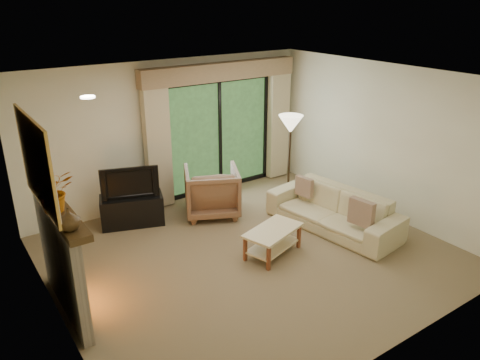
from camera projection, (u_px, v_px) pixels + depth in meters
floor at (251, 254)px, 7.00m from camera, size 5.50×5.50×0.00m
ceiling at (253, 79)px, 6.04m from camera, size 5.50×5.50×0.00m
wall_back at (171, 133)px, 8.44m from camera, size 5.00×0.00×5.00m
wall_front at (401, 247)px, 4.61m from camera, size 5.00×0.00×5.00m
wall_left at (47, 224)px, 5.07m from camera, size 0.00×5.00×5.00m
wall_right at (383, 141)px, 7.97m from camera, size 0.00×5.00×5.00m
fireplace at (62, 262)px, 5.52m from camera, size 0.24×1.70×1.37m
mirror at (37, 162)px, 5.00m from camera, size 0.07×1.45×1.02m
sliding_door at (219, 135)px, 9.00m from camera, size 2.26×0.10×2.16m
curtain_left at (157, 143)px, 8.17m from camera, size 0.45×0.18×2.35m
curtain_right at (278, 121)px, 9.59m from camera, size 0.45×0.18×2.35m
cornice at (221, 72)px, 8.48m from camera, size 3.20×0.24×0.32m
media_console at (132, 210)px, 7.84m from camera, size 1.11×0.77×0.51m
tv at (130, 181)px, 7.65m from camera, size 0.92×0.42×0.54m
armchair at (212, 191)px, 8.16m from camera, size 1.23×1.24×0.85m
sofa at (333, 210)px, 7.68m from camera, size 1.18×2.33×0.65m
pillow_near at (361, 213)px, 7.06m from camera, size 0.17×0.42×0.41m
pillow_far at (304, 187)px, 8.05m from camera, size 0.14×0.35×0.34m
coffee_table at (273, 242)px, 6.94m from camera, size 1.02×0.75×0.41m
floor_lamp at (289, 160)px, 8.51m from camera, size 0.52×0.52×1.65m
vase at (69, 219)px, 4.76m from camera, size 0.25×0.25×0.24m
branches at (53, 191)px, 5.14m from camera, size 0.45×0.39×0.48m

